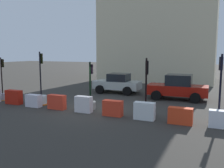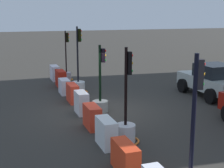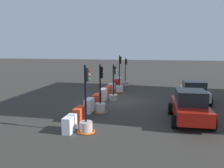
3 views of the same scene
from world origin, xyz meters
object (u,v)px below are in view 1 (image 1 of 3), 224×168
Objects in this scene: construction_barrier_1 at (14,97)px; construction_barrier_5 at (113,108)px; construction_barrier_3 at (57,102)px; construction_barrier_4 at (84,104)px; construction_barrier_7 at (180,116)px; construction_barrier_8 at (221,119)px; traffic_light_1 at (41,97)px; construction_barrier_2 at (34,101)px; construction_barrier_6 at (144,111)px; traffic_light_0 at (3,93)px; traffic_light_4 at (219,113)px; car_red_compact at (178,88)px; traffic_light_3 at (146,108)px; car_silver_hatchback at (118,83)px; traffic_light_2 at (90,100)px.

construction_barrier_5 is at bearing -0.71° from construction_barrier_1.
construction_barrier_1 is at bearing 179.27° from construction_barrier_3.
construction_barrier_7 is at bearing -0.89° from construction_barrier_4.
construction_barrier_8 is at bearing -0.09° from construction_barrier_1.
traffic_light_1 is 2.98× the size of construction_barrier_1.
construction_barrier_2 is 0.94× the size of construction_barrier_6.
traffic_light_1 is at bearing -0.67° from traffic_light_0.
construction_barrier_2 is at bearing -175.08° from traffic_light_4.
construction_barrier_2 is at bearing 179.85° from construction_barrier_7.
traffic_light_3 is at bearing -98.46° from car_red_compact.
traffic_light_0 is 0.78× the size of car_silver_hatchback.
traffic_light_1 reaches higher than construction_barrier_8.
traffic_light_0 reaches higher than construction_barrier_2.
construction_barrier_8 is (10.65, -0.63, -0.06)m from traffic_light_1.
traffic_light_4 is (3.55, 0.20, 0.04)m from traffic_light_3.
construction_barrier_2 is at bearing -179.03° from construction_barrier_4.
traffic_light_4 is at bearing 29.38° from construction_barrier_7.
construction_barrier_1 is 8.17m from car_silver_hatchback.
construction_barrier_7 is at bearing -20.97° from traffic_light_3.
traffic_light_3 is 0.72× the size of car_red_compact.
construction_barrier_8 is at bearing 0.52° from construction_barrier_2.
construction_barrier_1 is 0.30× the size of car_silver_hatchback.
traffic_light_0 is at bearing 159.18° from construction_barrier_1.
construction_barrier_8 is (14.11, -0.67, -0.09)m from traffic_light_0.
traffic_light_1 is 3.55m from traffic_light_2.
traffic_light_1 is (3.46, -0.04, -0.03)m from traffic_light_0.
car_silver_hatchback is at bearing 139.11° from construction_barrier_8.
traffic_light_4 is 3.13× the size of construction_barrier_8.
traffic_light_0 is 0.71× the size of car_red_compact.
traffic_light_4 is 3.38× the size of construction_barrier_4.
construction_barrier_6 is at bearing -78.81° from traffic_light_3.
construction_barrier_2 is (1.75, -0.12, -0.07)m from construction_barrier_1.
car_silver_hatchback is (-7.87, 6.81, 0.40)m from construction_barrier_8.
traffic_light_0 reaches higher than construction_barrier_5.
traffic_light_0 is 3.46m from traffic_light_1.
construction_barrier_8 is at bearing 0.75° from construction_barrier_5.
traffic_light_0 is 3.56m from construction_barrier_2.
construction_barrier_8 is (3.66, -0.61, -0.06)m from traffic_light_3.
construction_barrier_2 is at bearing -88.93° from traffic_light_1.
traffic_light_1 is 0.80× the size of car_red_compact.
construction_barrier_4 is at bearing -179.70° from construction_barrier_8.
construction_barrier_1 is at bearing 179.31° from construction_barrier_6.
construction_barrier_4 is at bearing -83.47° from car_silver_hatchback.
construction_barrier_4 is 7.34m from car_red_compact.
construction_barrier_1 is 1.17× the size of construction_barrier_2.
construction_barrier_3 is (5.18, -0.70, -0.06)m from traffic_light_0.
construction_barrier_3 is (-1.84, -0.80, -0.11)m from traffic_light_2.
traffic_light_1 is 6.98m from traffic_light_3.
car_red_compact reaches higher than construction_barrier_3.
construction_barrier_6 is 1.77m from construction_barrier_7.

